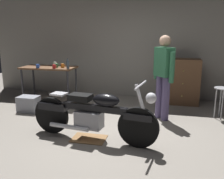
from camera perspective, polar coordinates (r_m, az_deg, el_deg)
The scene contains 16 objects.
ground_plane at distance 4.29m, azimuth -1.41°, elevation -10.65°, with size 12.00×12.00×0.00m, color gray.
back_wall at distance 6.67m, azimuth 4.65°, elevation 11.63°, with size 8.00×0.12×3.10m, color gray.
workbench at distance 6.22m, azimuth -14.33°, elevation 4.08°, with size 1.30×0.64×0.90m.
motorcycle at distance 4.00m, azimuth -4.49°, elevation -5.57°, with size 2.18×0.64×1.00m.
person_standing at distance 4.96m, azimuth 11.81°, elevation 3.56°, with size 0.41×0.46×1.67m.
shop_stool at distance 5.43m, azimuth 24.06°, elevation -1.09°, with size 0.32×0.32×0.64m.
wooden_dresser at distance 6.22m, azimuth 15.92°, elevation 1.75°, with size 0.80×0.47×1.10m.
drip_tray at distance 4.19m, azimuth -5.35°, elevation -11.21°, with size 0.56×0.40×0.01m, color olive.
storage_bin at distance 5.79m, azimuth -18.67°, elevation -3.16°, with size 0.44×0.32×0.34m, color gray.
mug_white_ceramic at distance 6.25m, azimuth -13.05°, elevation 5.73°, with size 0.11×0.07×0.11m.
mug_green_speckled at distance 6.03m, azimuth -12.74°, elevation 5.44°, with size 0.12×0.08×0.10m.
mug_red_diner at distance 5.88m, azimuth -13.22°, elevation 5.20°, with size 0.11×0.07×0.09m.
mug_orange_travel at distance 5.97m, azimuth -11.34°, elevation 5.42°, with size 0.11×0.08×0.09m.
mug_blue_enamel at distance 6.06m, azimuth -16.77°, elevation 5.20°, with size 0.11×0.08×0.09m.
mug_yellow_tall at distance 6.37m, azimuth -12.98°, elevation 5.79°, with size 0.11×0.08×0.09m.
bottle at distance 5.77m, azimuth -10.17°, elevation 5.69°, with size 0.06×0.06×0.24m.
Camera 1 is at (0.99, -3.79, 1.74)m, focal length 39.61 mm.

